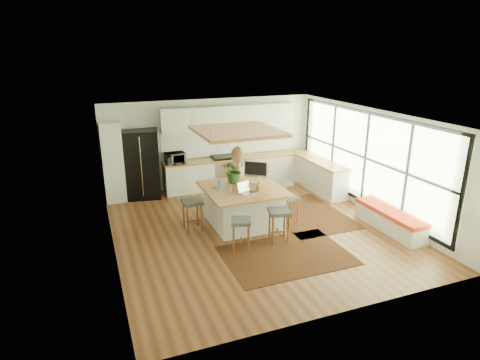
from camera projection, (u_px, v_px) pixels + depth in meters
name	position (u px, v px, depth m)	size (l,w,h in m)	color
floor	(255.00, 228.00, 9.75)	(7.00, 7.00, 0.00)	#5B2F1A
ceiling	(257.00, 117.00, 8.91)	(7.00, 7.00, 0.00)	white
wall_back	(211.00, 143.00, 12.44)	(6.50, 6.50, 0.00)	white
wall_front	(345.00, 239.00, 6.23)	(6.50, 6.50, 0.00)	white
wall_left	(109.00, 192.00, 8.22)	(7.00, 7.00, 0.00)	white
wall_right	(372.00, 161.00, 10.44)	(7.00, 7.00, 0.00)	white
window_wall	(371.00, 160.00, 10.42)	(0.10, 6.20, 2.60)	black
pantry	(113.00, 162.00, 11.22)	(0.55, 0.60, 2.25)	silver
back_counter_base	(232.00, 172.00, 12.62)	(4.20, 0.60, 0.88)	silver
back_counter_top	(231.00, 158.00, 12.48)	(4.24, 0.64, 0.05)	#A26539
backsplash	(228.00, 142.00, 12.61)	(4.20, 0.02, 0.80)	white
upper_cabinets	(230.00, 117.00, 12.22)	(4.20, 0.34, 0.70)	silver
range	(224.00, 171.00, 12.52)	(0.76, 0.62, 1.00)	#A5A5AA
right_counter_base	(318.00, 175.00, 12.39)	(0.60, 2.50, 0.88)	silver
right_counter_top	(319.00, 160.00, 12.25)	(0.64, 2.54, 0.05)	#A26539
window_bench	(389.00, 220.00, 9.62)	(0.52, 2.00, 0.50)	silver
ceiling_panel	(238.00, 143.00, 9.37)	(1.86, 1.86, 0.80)	#A26539
rug_near	(287.00, 255.00, 8.48)	(2.60, 1.80, 0.01)	black
rug_right	(306.00, 214.00, 10.59)	(1.80, 2.60, 0.01)	black
fridge	(142.00, 166.00, 11.56)	(0.98, 0.77, 1.97)	black
island	(243.00, 206.00, 9.91)	(1.85, 1.85, 0.93)	#A26539
stool_near_left	(241.00, 234.00, 8.64)	(0.41, 0.41, 0.70)	#3F4446
stool_near_right	(279.00, 227.00, 9.00)	(0.45, 0.45, 0.76)	#3F4446
stool_right_front	(289.00, 208.00, 10.05)	(0.40, 0.40, 0.67)	#3F4446
stool_right_back	(282.00, 195.00, 10.92)	(0.44, 0.44, 0.74)	#3F4446
stool_left_side	(193.00, 216.00, 9.59)	(0.44, 0.44, 0.75)	#3F4446
laptop	(247.00, 188.00, 9.37)	(0.35, 0.38, 0.27)	#A5A5AA
monitor	(256.00, 173.00, 10.06)	(0.61, 0.22, 0.56)	#A5A5AA
microwave	(175.00, 157.00, 11.78)	(0.57, 0.32, 0.39)	#A5A5AA
island_plant	(234.00, 173.00, 10.09)	(0.58, 0.64, 0.50)	#1E4C19
island_bowl	(215.00, 186.00, 9.80)	(0.19, 0.19, 0.05)	white
island_bottle_0	(220.00, 185.00, 9.63)	(0.07, 0.07, 0.19)	#3278C9
island_bottle_1	(230.00, 188.00, 9.46)	(0.07, 0.07, 0.19)	silver
island_bottle_2	(258.00, 187.00, 9.55)	(0.07, 0.07, 0.19)	olive
island_bottle_3	(256.00, 182.00, 9.90)	(0.07, 0.07, 0.19)	white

